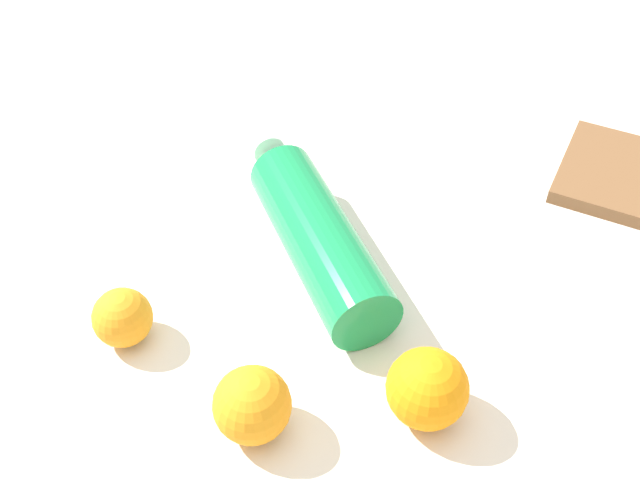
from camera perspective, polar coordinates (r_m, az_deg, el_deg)
The scene contains 5 objects.
ground_plane at distance 0.86m, azimuth 2.36°, elevation -0.68°, with size 2.40×2.40×0.00m, color silver.
water_bottle at distance 0.83m, azimuth -0.61°, elevation 1.07°, with size 0.21×0.31×0.08m.
orange_0 at distance 0.70m, azimuth 8.15°, elevation -11.11°, with size 0.08×0.08×0.08m, color orange.
orange_1 at distance 0.69m, azimuth -5.18°, elevation -12.37°, with size 0.07×0.07×0.07m, color orange.
orange_2 at distance 0.78m, azimuth -14.79°, elevation -5.72°, with size 0.06×0.06×0.06m, color orange.
Camera 1 is at (-0.03, 0.61, 0.61)m, focal length 42.10 mm.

